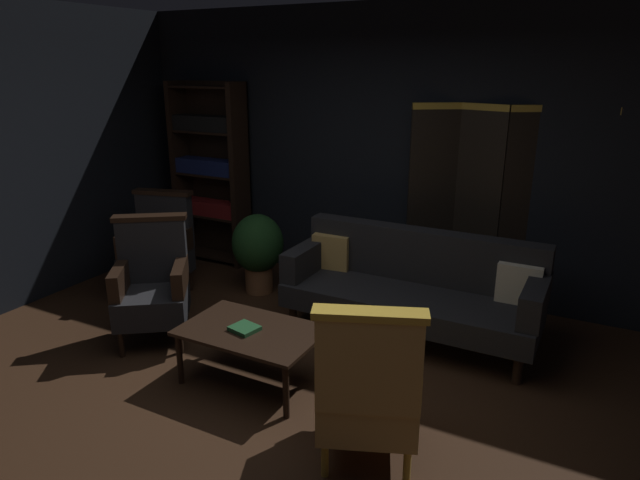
# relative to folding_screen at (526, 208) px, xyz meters

# --- Properties ---
(ground_plane) EXTENTS (10.00, 10.00, 0.00)m
(ground_plane) POSITION_rel_folding_screen_xyz_m (-1.26, -2.40, -0.99)
(ground_plane) COLOR #331E11
(back_wall) EXTENTS (7.20, 0.10, 2.80)m
(back_wall) POSITION_rel_folding_screen_xyz_m (-1.26, 0.05, 0.41)
(back_wall) COLOR black
(back_wall) RESTS_ON ground_plane
(side_wall_left) EXTENTS (0.10, 3.60, 2.80)m
(side_wall_left) POSITION_rel_folding_screen_xyz_m (-4.26, -1.80, 0.41)
(side_wall_left) COLOR black
(side_wall_left) RESTS_ON ground_plane
(folding_screen) EXTENTS (2.11, 0.50, 1.90)m
(folding_screen) POSITION_rel_folding_screen_xyz_m (0.00, 0.00, 0.00)
(folding_screen) COLOR black
(folding_screen) RESTS_ON ground_plane
(bookshelf) EXTENTS (0.90, 0.32, 2.05)m
(bookshelf) POSITION_rel_folding_screen_xyz_m (-3.41, -0.20, 0.08)
(bookshelf) COLOR black
(bookshelf) RESTS_ON ground_plane
(velvet_couch) EXTENTS (2.12, 0.78, 0.88)m
(velvet_couch) POSITION_rel_folding_screen_xyz_m (-0.71, -0.95, -0.53)
(velvet_couch) COLOR black
(velvet_couch) RESTS_ON ground_plane
(coffee_table) EXTENTS (1.00, 0.64, 0.42)m
(coffee_table) POSITION_rel_folding_screen_xyz_m (-1.49, -2.22, -0.61)
(coffee_table) COLOR black
(coffee_table) RESTS_ON ground_plane
(armchair_gilt_accent) EXTENTS (0.75, 0.75, 1.04)m
(armchair_gilt_accent) POSITION_rel_folding_screen_xyz_m (-0.42, -2.62, -0.50)
(armchair_gilt_accent) COLOR gold
(armchair_gilt_accent) RESTS_ON ground_plane
(armchair_wing_left) EXTENTS (0.81, 0.80, 1.04)m
(armchair_wing_left) POSITION_rel_folding_screen_xyz_m (-2.60, -2.05, -0.50)
(armchair_wing_left) COLOR black
(armchair_wing_left) RESTS_ON ground_plane
(armchair_wing_right) EXTENTS (0.71, 0.70, 1.04)m
(armchair_wing_right) POSITION_rel_folding_screen_xyz_m (-3.22, -1.32, -0.50)
(armchair_wing_right) COLOR black
(armchair_wing_right) RESTS_ON ground_plane
(potted_plant) EXTENTS (0.52, 0.52, 0.81)m
(potted_plant) POSITION_rel_folding_screen_xyz_m (-2.40, -0.79, -0.52)
(potted_plant) COLOR brown
(potted_plant) RESTS_ON ground_plane
(book_green_cloth) EXTENTS (0.22, 0.20, 0.03)m
(book_green_cloth) POSITION_rel_folding_screen_xyz_m (-1.52, -2.26, -0.55)
(book_green_cloth) COLOR #1E4C28
(book_green_cloth) RESTS_ON coffee_table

